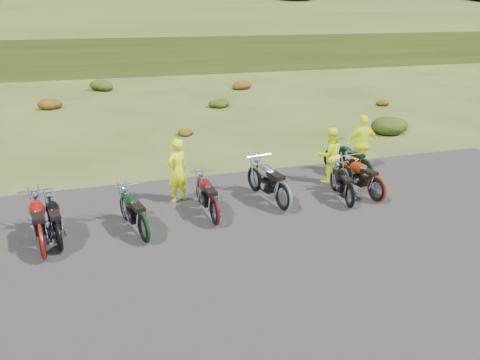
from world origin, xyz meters
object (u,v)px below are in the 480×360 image
object	(u,v)px
motorcycle_3	(283,212)
motorcycle_7	(363,183)
person_middle	(177,172)
motorcycle_0	(61,251)

from	to	relation	value
motorcycle_3	motorcycle_7	size ratio (longest dim) A/B	1.07
motorcycle_3	person_middle	xyz separation A→B (m)	(-2.54, 1.49, 0.90)
motorcycle_7	person_middle	xyz separation A→B (m)	(-5.72, 0.25, 0.90)
motorcycle_7	person_middle	distance (m)	5.80
motorcycle_7	motorcycle_0	bearing A→B (deg)	85.83
motorcycle_0	motorcycle_7	distance (m)	8.94
motorcycle_3	motorcycle_7	bearing A→B (deg)	-78.92
motorcycle_3	person_middle	distance (m)	3.08
person_middle	motorcycle_3	bearing A→B (deg)	119.52
motorcycle_0	motorcycle_3	world-z (taller)	motorcycle_3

